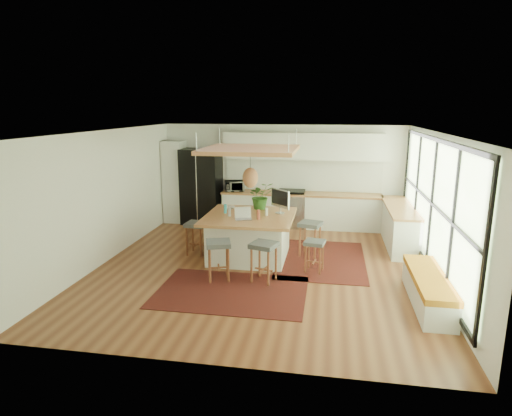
% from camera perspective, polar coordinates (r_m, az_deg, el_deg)
% --- Properties ---
extents(floor, '(7.00, 7.00, 0.00)m').
position_cam_1_polar(floor, '(8.87, 0.73, -7.71)').
color(floor, '#5E2E1B').
rests_on(floor, ground).
extents(ceiling, '(7.00, 7.00, 0.00)m').
position_cam_1_polar(ceiling, '(8.31, 0.78, 9.98)').
color(ceiling, white).
rests_on(ceiling, ground).
extents(wall_back, '(6.50, 0.00, 6.50)m').
position_cam_1_polar(wall_back, '(11.90, 3.42, 4.36)').
color(wall_back, white).
rests_on(wall_back, ground).
extents(wall_front, '(6.50, 0.00, 6.50)m').
position_cam_1_polar(wall_front, '(5.19, -5.40, -7.26)').
color(wall_front, white).
rests_on(wall_front, ground).
extents(wall_left, '(0.00, 7.00, 7.00)m').
position_cam_1_polar(wall_left, '(9.55, -18.90, 1.50)').
color(wall_left, white).
rests_on(wall_left, ground).
extents(wall_right, '(0.00, 7.00, 7.00)m').
position_cam_1_polar(wall_right, '(8.61, 22.63, -0.01)').
color(wall_right, white).
rests_on(wall_right, ground).
extents(window_wall, '(0.10, 6.20, 2.60)m').
position_cam_1_polar(window_wall, '(8.59, 22.47, 0.33)').
color(window_wall, black).
rests_on(window_wall, wall_right).
extents(pantry, '(0.55, 0.60, 2.25)m').
position_cam_1_polar(pantry, '(12.31, -10.56, 3.39)').
color(pantry, white).
rests_on(pantry, floor).
extents(back_counter_base, '(4.20, 0.60, 0.88)m').
position_cam_1_polar(back_counter_base, '(11.72, 5.86, -0.36)').
color(back_counter_base, white).
rests_on(back_counter_base, floor).
extents(back_counter_top, '(4.24, 0.64, 0.05)m').
position_cam_1_polar(back_counter_top, '(11.62, 5.91, 1.84)').
color(back_counter_top, '#A8653B').
rests_on(back_counter_top, back_counter_base).
extents(backsplash, '(4.20, 0.02, 0.80)m').
position_cam_1_polar(backsplash, '(11.84, 6.07, 4.26)').
color(backsplash, white).
rests_on(backsplash, wall_back).
extents(upper_cabinets, '(4.20, 0.34, 0.70)m').
position_cam_1_polar(upper_cabinets, '(11.58, 6.11, 8.05)').
color(upper_cabinets, white).
rests_on(upper_cabinets, wall_back).
extents(range, '(0.76, 0.62, 1.00)m').
position_cam_1_polar(range, '(11.72, 4.65, -0.03)').
color(range, '#A5A5AA').
rests_on(range, floor).
extents(right_counter_base, '(0.60, 2.50, 0.88)m').
position_cam_1_polar(right_counter_base, '(10.67, 18.25, -2.30)').
color(right_counter_base, white).
rests_on(right_counter_base, floor).
extents(right_counter_top, '(0.64, 2.54, 0.05)m').
position_cam_1_polar(right_counter_top, '(10.56, 18.43, 0.10)').
color(right_counter_top, '#A8653B').
rests_on(right_counter_top, right_counter_base).
extents(window_bench, '(0.52, 2.00, 0.50)m').
position_cam_1_polar(window_bench, '(7.75, 21.63, -9.87)').
color(window_bench, white).
rests_on(window_bench, floor).
extents(ceiling_panel, '(1.86, 1.86, 0.80)m').
position_cam_1_polar(ceiling_panel, '(8.81, -0.76, 5.91)').
color(ceiling_panel, '#A8653B').
rests_on(ceiling_panel, ceiling).
extents(rug_near, '(2.60, 1.80, 0.01)m').
position_cam_1_polar(rug_near, '(7.75, -3.26, -10.89)').
color(rug_near, black).
rests_on(rug_near, floor).
extents(rug_right, '(1.80, 2.60, 0.01)m').
position_cam_1_polar(rug_right, '(9.37, 8.57, -6.68)').
color(rug_right, black).
rests_on(rug_right, floor).
extents(fridge, '(1.05, 0.84, 2.06)m').
position_cam_1_polar(fridge, '(12.08, -7.11, 2.36)').
color(fridge, black).
rests_on(fridge, floor).
extents(island, '(1.85, 1.85, 0.93)m').
position_cam_1_polar(island, '(9.27, -0.85, -3.75)').
color(island, '#A8653B').
rests_on(island, floor).
extents(stool_near_left, '(0.55, 0.55, 0.75)m').
position_cam_1_polar(stool_near_left, '(8.17, -4.92, -6.98)').
color(stool_near_left, '#3E4145').
rests_on(stool_near_left, floor).
extents(stool_near_right, '(0.55, 0.55, 0.75)m').
position_cam_1_polar(stool_near_right, '(8.05, 1.03, -7.24)').
color(stool_near_right, '#3E4145').
rests_on(stool_near_right, floor).
extents(stool_right_front, '(0.43, 0.43, 0.63)m').
position_cam_1_polar(stool_right_front, '(8.59, 7.66, -6.02)').
color(stool_right_front, '#3E4145').
rests_on(stool_right_front, floor).
extents(stool_right_back, '(0.55, 0.55, 0.75)m').
position_cam_1_polar(stool_right_back, '(9.49, 7.08, -4.15)').
color(stool_right_back, '#3E4145').
rests_on(stool_right_back, floor).
extents(stool_left_side, '(0.46, 0.46, 0.72)m').
position_cam_1_polar(stool_left_side, '(9.60, -7.79, -3.97)').
color(stool_left_side, '#3E4145').
rests_on(stool_left_side, floor).
extents(laptop, '(0.42, 0.44, 0.25)m').
position_cam_1_polar(laptop, '(8.78, -1.67, -0.76)').
color(laptop, '#A5A5AA').
rests_on(laptop, island).
extents(monitor, '(0.56, 0.54, 0.53)m').
position_cam_1_polar(monitor, '(9.27, 3.19, 0.85)').
color(monitor, '#A5A5AA').
rests_on(monitor, island).
extents(microwave, '(0.58, 0.43, 0.35)m').
position_cam_1_polar(microwave, '(11.81, -2.83, 3.06)').
color(microwave, '#A5A5AA').
rests_on(microwave, back_counter_top).
extents(island_plant, '(0.77, 0.80, 0.47)m').
position_cam_1_polar(island_plant, '(9.68, 0.61, 1.25)').
color(island_plant, '#1E4C19').
rests_on(island_plant, island).
extents(island_bowl, '(0.28, 0.28, 0.06)m').
position_cam_1_polar(island_bowl, '(9.73, -3.47, 0.04)').
color(island_bowl, white).
rests_on(island_bowl, island).
extents(island_bottle_0, '(0.07, 0.07, 0.19)m').
position_cam_1_polar(island_bottle_0, '(9.34, -4.07, -0.11)').
color(island_bottle_0, '#35B8D4').
rests_on(island_bottle_0, island).
extents(island_bottle_1, '(0.07, 0.07, 0.19)m').
position_cam_1_polar(island_bottle_1, '(9.07, -3.52, -0.50)').
color(island_bottle_1, '#BABDC0').
rests_on(island_bottle_1, island).
extents(island_bottle_2, '(0.07, 0.07, 0.19)m').
position_cam_1_polar(island_bottle_2, '(8.80, 0.38, -0.90)').
color(island_bottle_2, brown).
rests_on(island_bottle_2, island).
extents(island_bottle_3, '(0.07, 0.07, 0.19)m').
position_cam_1_polar(island_bottle_3, '(9.12, 1.36, -0.40)').
color(island_bottle_3, white).
rests_on(island_bottle_3, island).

